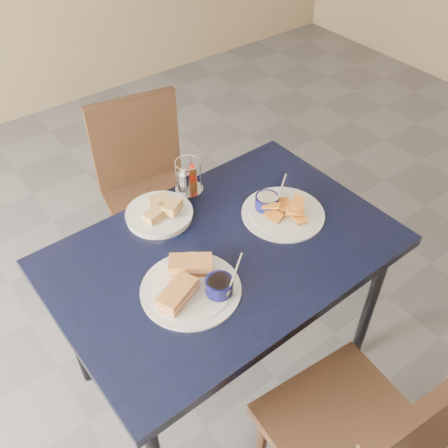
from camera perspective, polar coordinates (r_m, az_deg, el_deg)
ground at (r=2.43m, az=0.90°, el=-11.99°), size 6.00×6.00×0.00m
dining_table at (r=1.78m, az=0.01°, el=-4.36°), size 1.19×0.81×0.75m
chair_near at (r=1.64m, az=16.45°, el=-22.27°), size 0.48×0.47×0.95m
chair_far at (r=2.44m, az=-9.19°, el=5.03°), size 0.49×0.48×0.90m
sandwich_plate at (r=1.60m, az=-3.57°, el=-6.88°), size 0.33×0.32×0.12m
plantain_plate at (r=1.87m, az=6.25°, el=1.66°), size 0.31×0.31×0.12m
bread_basket at (r=1.85m, az=-7.33°, el=1.24°), size 0.24×0.24×0.07m
condiment_caddy at (r=1.94m, az=-4.21°, el=5.19°), size 0.11×0.11×0.14m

